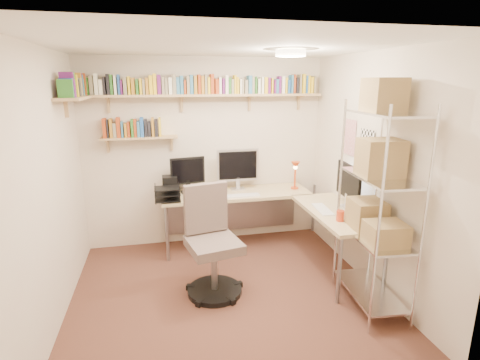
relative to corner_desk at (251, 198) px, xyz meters
The scene contains 6 objects.
ground 1.30m from the corner_desk, 117.88° to the right, with size 3.20×3.20×0.00m, color #47291E.
room_shell 1.32m from the corner_desk, 117.69° to the right, with size 3.24×3.04×2.52m.
wall_shelves 1.62m from the corner_desk, 158.45° to the left, with size 3.12×1.09×0.80m.
corner_desk is the anchor object (origin of this frame).
office_chair 1.06m from the corner_desk, 127.57° to the right, with size 0.62×0.62×1.15m.
wire_rack 1.73m from the corner_desk, 57.98° to the right, with size 0.50×0.91×2.22m.
Camera 1 is at (-0.63, -3.48, 2.19)m, focal length 28.00 mm.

